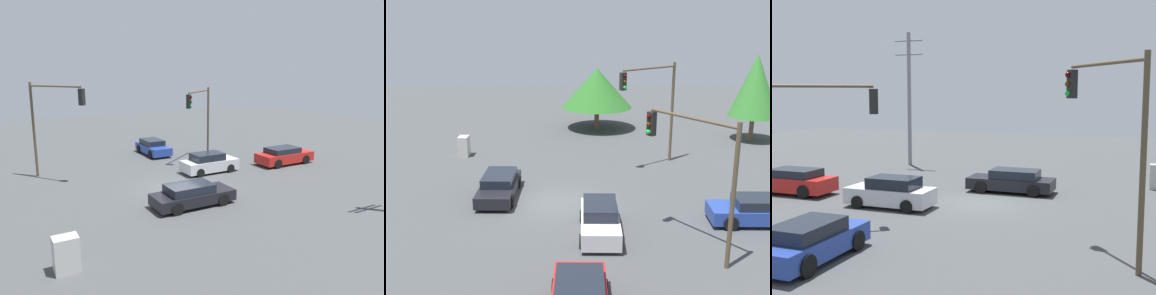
# 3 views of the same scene
# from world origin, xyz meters

# --- Properties ---
(ground_plane) EXTENTS (80.00, 80.00, 0.00)m
(ground_plane) POSITION_xyz_m (0.00, 0.00, 0.00)
(ground_plane) COLOR #424447
(sedan_red) EXTENTS (4.68, 1.95, 1.35)m
(sedan_red) POSITION_xyz_m (10.18, 1.44, 0.67)
(sedan_red) COLOR red
(sedan_red) RESTS_ON ground_plane
(sedan_blue) EXTENTS (1.86, 4.23, 1.31)m
(sedan_blue) POSITION_xyz_m (2.49, 9.70, 0.64)
(sedan_blue) COLOR #233D93
(sedan_blue) RESTS_ON ground_plane
(sedan_dark) EXTENTS (4.61, 1.96, 1.26)m
(sedan_dark) POSITION_xyz_m (-0.76, -3.01, 0.62)
(sedan_dark) COLOR black
(sedan_dark) RESTS_ON ground_plane
(sedan_silver) EXTENTS (4.13, 1.84, 1.44)m
(sedan_silver) POSITION_xyz_m (3.70, 2.31, 0.69)
(sedan_silver) COLOR silver
(sedan_silver) RESTS_ON ground_plane
(traffic_signal_main) EXTENTS (2.90, 3.78, 6.57)m
(traffic_signal_main) POSITION_xyz_m (-6.36, 5.97, 4.53)
(traffic_signal_main) COLOR brown
(traffic_signal_main) RESTS_ON ground_plane
(traffic_signal_cross) EXTENTS (3.74, 3.03, 5.89)m
(traffic_signal_cross) POSITION_xyz_m (5.20, 6.06, 4.09)
(traffic_signal_cross) COLOR brown
(traffic_signal_cross) RESTS_ON ground_plane
(utility_pole_tall) EXTENTS (2.20, 0.28, 9.80)m
(utility_pole_tall) POSITION_xyz_m (9.06, -10.19, 5.19)
(utility_pole_tall) COLOR gray
(utility_pole_tall) RESTS_ON ground_plane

